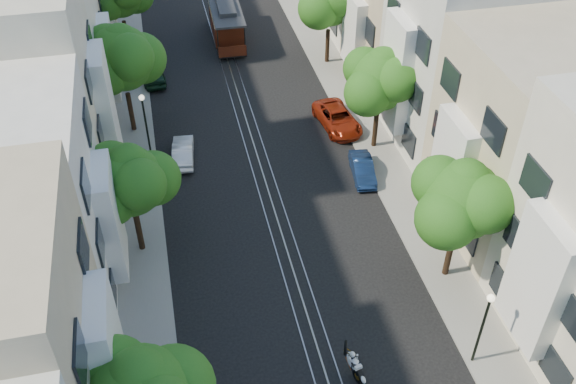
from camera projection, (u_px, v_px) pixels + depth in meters
ground at (238, 94)px, 44.51m from camera, size 200.00×200.00×0.00m
sidewalk_east at (338, 82)px, 45.69m from camera, size 2.50×80.00×0.12m
sidewalk_west at (132, 105)px, 43.26m from camera, size 2.50×80.00×0.12m
rail_left at (230, 95)px, 44.41m from camera, size 0.06×80.00×0.02m
rail_slot at (238, 94)px, 44.50m from camera, size 0.06×80.00×0.02m
rail_right at (246, 93)px, 44.60m from camera, size 0.06×80.00×0.02m
lane_line at (238, 94)px, 44.51m from camera, size 0.08×80.00×0.01m
townhouses_east at (409, 8)px, 43.11m from camera, size 7.75×72.00×12.00m
townhouses_west at (42, 45)px, 39.20m from camera, size 7.75×72.00×11.76m
tree_e_b at (463, 201)px, 28.44m from camera, size 4.93×4.08×6.68m
tree_e_c at (381, 81)px, 36.77m from camera, size 4.84×3.99×6.52m
tree_e_d at (330, 0)px, 44.84m from camera, size 5.01×4.16×6.85m
tree_w_b at (130, 183)px, 29.99m from camera, size 4.72×3.87×6.27m
tree_w_c at (122, 59)px, 37.80m from camera, size 5.13×4.28×7.09m
lamp_east at (485, 319)px, 25.76m from camera, size 0.32×0.32×4.16m
lamp_west at (145, 117)px, 37.14m from camera, size 0.32×0.32×4.16m
sportbike_rider at (353, 362)px, 26.64m from camera, size 0.63×1.71×1.40m
cable_car at (226, 20)px, 49.80m from camera, size 2.50×7.35×2.80m
parked_car_e_mid at (363, 169)px, 37.09m from camera, size 1.54×3.40×1.08m
parked_car_e_far at (337, 119)px, 41.01m from camera, size 2.59×4.68×1.24m
parked_car_w_mid at (183, 152)px, 38.34m from camera, size 1.55×3.55×1.13m
parked_car_w_far at (153, 72)px, 45.52m from camera, size 1.83×3.98×1.32m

